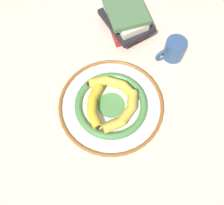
# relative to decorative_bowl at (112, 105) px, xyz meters

# --- Properties ---
(ground_plane) EXTENTS (2.80, 2.80, 0.00)m
(ground_plane) POSITION_rel_decorative_bowl_xyz_m (-0.04, 0.00, -0.01)
(ground_plane) COLOR beige
(decorative_bowl) EXTENTS (0.38, 0.38, 0.03)m
(decorative_bowl) POSITION_rel_decorative_bowl_xyz_m (0.00, 0.00, 0.00)
(decorative_bowl) COLOR white
(decorative_bowl) RESTS_ON ground_plane
(banana_a) EXTENTS (0.17, 0.10, 0.03)m
(banana_a) POSITION_rel_decorative_bowl_xyz_m (0.01, 0.06, 0.03)
(banana_a) COLOR gold
(banana_a) RESTS_ON decorative_bowl
(banana_b) EXTENTS (0.11, 0.19, 0.03)m
(banana_b) POSITION_rel_decorative_bowl_xyz_m (-0.06, -0.01, 0.04)
(banana_b) COLOR gold
(banana_b) RESTS_ON decorative_bowl
(banana_c) EXTENTS (0.15, 0.15, 0.03)m
(banana_c) POSITION_rel_decorative_bowl_xyz_m (0.05, -0.03, 0.03)
(banana_c) COLOR yellow
(banana_c) RESTS_ON decorative_bowl
(book_stack) EXTENTS (0.22, 0.17, 0.12)m
(book_stack) POSITION_rel_decorative_bowl_xyz_m (0.30, -0.20, 0.05)
(book_stack) COLOR #AD2328
(book_stack) RESTS_ON ground_plane
(coffee_mug) EXTENTS (0.08, 0.13, 0.09)m
(coffee_mug) POSITION_rel_decorative_bowl_xyz_m (0.10, -0.31, 0.03)
(coffee_mug) COLOR #335184
(coffee_mug) RESTS_ON ground_plane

